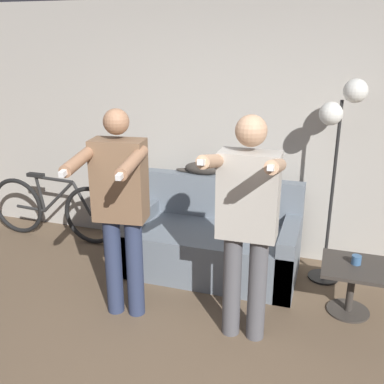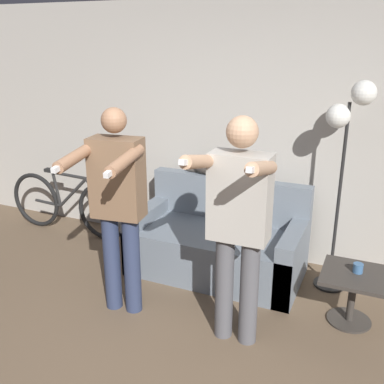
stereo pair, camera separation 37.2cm
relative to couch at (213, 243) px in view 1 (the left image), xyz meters
name	(u,v)px [view 1 (the left image)]	position (x,y,z in m)	size (l,w,h in m)	color
wall_back	(229,132)	(0.00, 0.56, 1.01)	(10.00, 0.05, 2.60)	#B7B2A8
couch	(213,243)	(0.00, 0.00, 0.00)	(1.66, 0.85, 0.89)	slate
person_left	(120,204)	(-0.51, -0.97, 0.71)	(0.54, 0.72, 1.74)	#2D3856
person_right	(247,216)	(0.51, -0.96, 0.73)	(0.51, 0.67, 1.74)	#56565B
cat	(203,168)	(-0.21, 0.32, 0.67)	(0.50, 0.13, 0.16)	#3D3833
floor_lamp	(340,126)	(1.08, 0.16, 1.21)	(0.39, 0.29, 1.91)	black
side_table	(352,278)	(1.31, -0.36, 0.04)	(0.51, 0.51, 0.45)	#38332D
cup	(356,260)	(1.32, -0.33, 0.19)	(0.08, 0.08, 0.08)	#3D6693
bicycle	(53,209)	(-1.96, 0.16, 0.07)	(1.67, 0.07, 0.77)	black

